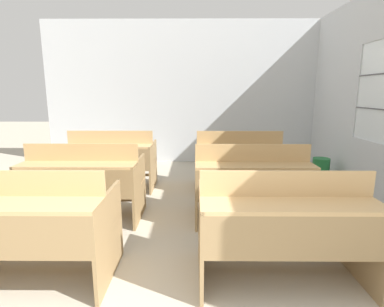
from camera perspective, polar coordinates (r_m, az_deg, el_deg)
The scene contains 8 objects.
wall_back at distance 6.50m, azimuth -2.01°, elevation 11.39°, with size 5.76×0.06×2.97m.
bench_front_left at distance 2.75m, azimuth -29.20°, elevation -11.68°, with size 1.31×0.75×0.93m.
bench_front_right at distance 2.51m, azimuth 16.96°, elevation -12.85°, with size 1.31×0.75×0.93m.
bench_second_left at distance 3.76m, azimuth -19.90°, elevation -4.82°, with size 1.31×0.75×0.93m.
bench_second_right at distance 3.58m, azimuth 11.22°, elevation -5.17°, with size 1.31×0.75×0.93m.
bench_third_left at distance 4.85m, azimuth -15.07°, elevation -0.93°, with size 1.31×0.75×0.93m.
bench_third_right at distance 4.71m, azimuth 8.91°, elevation -1.05°, with size 1.31×0.75×0.93m.
wastepaper_bin at distance 5.75m, azimuth 23.32°, elevation -2.64°, with size 0.29×0.29×0.37m.
Camera 1 is at (0.28, -0.64, 1.50)m, focal length 28.00 mm.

